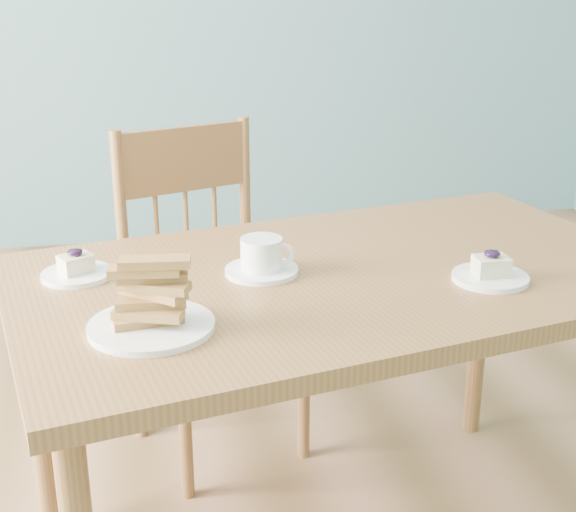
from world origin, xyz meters
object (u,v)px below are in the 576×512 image
Objects in this scene: biscotti_plate at (150,305)px; cheesecake_plate_far at (77,270)px; coffee_cup at (262,259)px; dining_chair at (209,292)px; dining_table at (342,302)px; cheesecake_plate_near at (491,273)px.

cheesecake_plate_far is at bearing 114.71° from biscotti_plate.
coffee_cup is (0.39, -0.07, 0.02)m from cheesecake_plate_far.
dining_chair reaches higher than biscotti_plate.
dining_table is at bearing -86.84° from dining_chair.
dining_chair reaches higher than coffee_cup.
dining_chair reaches higher than cheesecake_plate_near.
biscotti_plate is at bearing -118.20° from coffee_cup.
cheesecake_plate_near is 1.01× the size of coffee_cup.
cheesecake_plate_far is 0.95× the size of coffee_cup.
cheesecake_plate_far is 0.65× the size of biscotti_plate.
biscotti_plate is (-0.20, -0.79, 0.31)m from dining_chair.
coffee_cup is at bearing 162.43° from dining_table.
biscotti_plate is (-0.72, -0.09, 0.03)m from cheesecake_plate_near.
cheesecake_plate_near is (0.29, -0.12, 0.09)m from dining_table.
dining_table is 0.49m from biscotti_plate.
cheesecake_plate_near is at bearing -33.59° from dining_table.
cheesecake_plate_far is at bearing 165.96° from cheesecake_plate_near.
dining_table is at bearing 11.65° from coffee_cup.
dining_chair is at bearing 55.26° from cheesecake_plate_far.
biscotti_plate reaches higher than cheesecake_plate_near.
coffee_cup is at bearing -9.70° from cheesecake_plate_far.
dining_chair reaches higher than cheesecake_plate_far.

